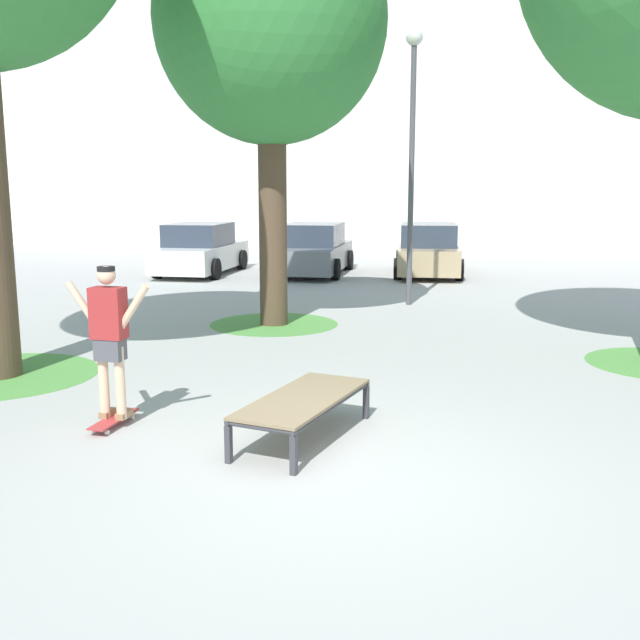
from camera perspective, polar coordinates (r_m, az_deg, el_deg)
The scene contains 11 objects.
ground_plane at distance 7.10m, azimuth 0.22°, elevation -11.46°, with size 120.00×120.00×0.00m, color #A8A8A3.
building_facade at distance 33.31m, azimuth 10.33°, elevation 15.83°, with size 42.87×4.00×11.71m, color silver.
skate_box at distance 7.78m, azimuth -1.30°, elevation -6.25°, with size 1.31×2.04×0.46m.
skateboard at distance 8.58m, azimuth -15.59°, elevation -7.39°, with size 0.30×0.82×0.09m.
skater at distance 8.34m, azimuth -15.92°, elevation -0.86°, with size 1.00×0.32×1.69m.
tree_mid_back at distance 14.22m, azimuth -3.83°, elevation 21.91°, with size 4.18×4.18×7.72m.
grass_patch_mid_back at distance 14.19m, azimuth -3.56°, elevation -0.30°, with size 2.45×2.45×0.01m, color #519342.
car_white at distance 22.31m, azimuth -9.18°, elevation 5.30°, with size 2.14×4.31×1.50m.
car_grey at distance 21.95m, azimuth -0.47°, elevation 5.35°, with size 2.12×4.30×1.50m.
car_tan at distance 22.06m, azimuth 8.33°, elevation 5.27°, with size 1.95×4.22×1.50m.
light_post at distance 16.38m, azimuth 7.13°, elevation 14.51°, with size 0.36×0.36×5.83m.
Camera 1 is at (0.75, -6.54, 2.65)m, focal length 41.55 mm.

